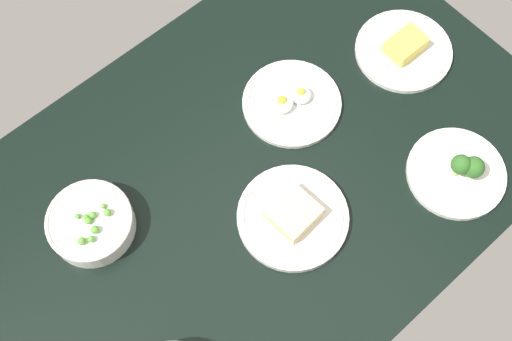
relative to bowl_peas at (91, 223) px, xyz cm
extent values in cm
cube|color=black|center=(-30.73, 12.16, -4.57)|extent=(120.62, 80.68, 4.00)
cylinder|color=white|center=(0.00, -0.02, -0.38)|extent=(16.25, 16.25, 4.37)
torus|color=white|center=(0.00, -0.02, 1.80)|extent=(16.40, 16.40, 0.80)
sphere|color=#599E38|center=(0.23, 2.65, 2.58)|extent=(1.56, 1.56, 1.56)
sphere|color=#599E38|center=(3.35, 2.83, 2.55)|extent=(1.50, 1.50, 1.50)
sphere|color=#599E38|center=(-3.43, 1.40, 2.55)|extent=(1.50, 1.50, 1.50)
sphere|color=#599E38|center=(-1.12, -0.02, 2.48)|extent=(1.37, 1.37, 1.37)
sphere|color=#599E38|center=(-3.66, -0.21, 2.31)|extent=(1.02, 1.02, 1.02)
sphere|color=#599E38|center=(0.09, -0.51, 2.40)|extent=(1.20, 1.20, 1.20)
sphere|color=#599E38|center=(0.17, 0.39, 2.48)|extent=(1.37, 1.37, 1.37)
sphere|color=#599E38|center=(1.16, -1.70, 2.33)|extent=(1.05, 1.05, 1.05)
sphere|color=#599E38|center=(1.80, 3.65, 2.45)|extent=(1.30, 1.30, 1.30)
cylinder|color=white|center=(-60.58, 38.28, -1.91)|extent=(19.64, 19.64, 1.31)
torus|color=#B7B7BC|center=(-60.58, 38.28, -1.26)|extent=(17.78, 17.78, 0.50)
cylinder|color=#9EBC72|center=(-60.08, 38.19, 0.09)|extent=(1.37, 1.37, 2.69)
sphere|color=#2D6023|center=(-60.08, 38.19, 2.90)|extent=(3.91, 3.91, 3.91)
cylinder|color=#9EBC72|center=(-61.80, 40.08, -0.32)|extent=(1.51, 1.51, 1.87)
sphere|color=#2D6023|center=(-61.80, 40.08, 2.24)|extent=(4.32, 4.32, 4.32)
cylinder|color=white|center=(-29.92, 23.81, -1.80)|extent=(21.54, 21.54, 1.54)
torus|color=#B7B7BC|center=(-29.92, 23.81, -1.03)|extent=(19.46, 19.46, 0.50)
cube|color=beige|center=(-29.92, 23.81, -0.43)|extent=(9.13, 8.71, 1.20)
cube|color=#E5B24C|center=(-29.92, 23.81, 0.57)|extent=(9.13, 8.71, 0.80)
cube|color=beige|center=(-29.92, 23.81, 1.57)|extent=(9.13, 8.71, 1.20)
cylinder|color=white|center=(-73.82, 11.40, -2.00)|extent=(20.92, 20.92, 1.14)
torus|color=#B7B7BC|center=(-73.82, 11.40, -1.42)|extent=(18.91, 18.91, 0.50)
cube|color=#F2D14C|center=(-73.82, 11.40, 0.20)|extent=(8.27, 5.94, 3.24)
cylinder|color=white|center=(-46.85, 5.06, -2.00)|extent=(20.63, 20.63, 1.14)
torus|color=#B7B7BC|center=(-46.85, 5.06, -1.43)|extent=(18.65, 18.65, 0.50)
ellipsoid|color=white|center=(-48.89, 5.47, -0.23)|extent=(4.36, 4.36, 2.40)
sphere|color=yellow|center=(-48.89, 5.47, 0.85)|extent=(1.75, 1.75, 1.75)
ellipsoid|color=white|center=(-44.54, 4.45, -0.13)|extent=(4.74, 4.74, 2.60)
sphere|color=yellow|center=(-44.54, 4.45, 1.04)|extent=(1.89, 1.89, 1.89)
camera|label=1|loc=(3.06, 50.74, 115.70)|focal=45.50mm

